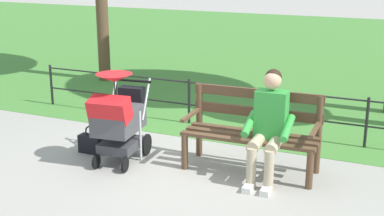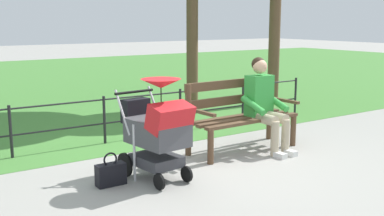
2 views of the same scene
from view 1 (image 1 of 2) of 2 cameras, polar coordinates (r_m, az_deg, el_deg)
ground_plane at (r=6.68m, az=-0.30°, el=-5.81°), size 60.00×60.00×0.00m
grass_lawn at (r=14.88m, az=13.90°, el=6.11°), size 40.00×16.00×0.01m
park_bench at (r=6.34m, az=6.58°, el=-2.09°), size 1.62×0.65×0.96m
person_on_bench at (r=6.02m, az=8.27°, el=-1.64°), size 0.54×0.74×1.28m
stroller at (r=6.54m, az=-7.94°, el=-0.95°), size 0.60×0.93×1.15m
handbag at (r=7.06m, az=-10.85°, el=-3.77°), size 0.32×0.14×0.37m
park_fence at (r=7.80m, az=4.03°, el=0.66°), size 6.55×0.04×0.70m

